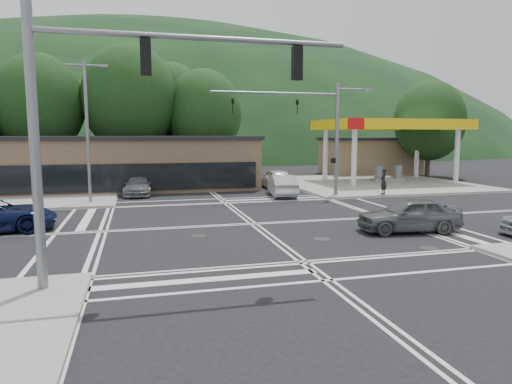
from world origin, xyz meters
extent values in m
plane|color=black|center=(0.00, 0.00, 0.00)|extent=(120.00, 120.00, 0.00)
cube|color=gray|center=(15.00, 15.00, 0.07)|extent=(16.00, 16.00, 0.15)
cube|color=gray|center=(-15.00, 15.00, 0.07)|extent=(16.00, 16.00, 0.15)
cylinder|color=silver|center=(12.00, 13.00, 2.50)|extent=(0.44, 0.44, 5.00)
cylinder|color=silver|center=(12.00, 19.00, 2.50)|extent=(0.44, 0.44, 5.00)
cylinder|color=silver|center=(22.00, 13.00, 2.50)|extent=(0.44, 0.44, 5.00)
cylinder|color=silver|center=(22.00, 19.00, 2.50)|extent=(0.44, 0.44, 5.00)
cube|color=silver|center=(17.00, 16.00, 5.30)|extent=(12.00, 8.00, 0.60)
cube|color=yellow|center=(17.00, 12.00, 5.30)|extent=(12.20, 0.25, 0.90)
cube|color=yellow|center=(17.00, 20.00, 5.30)|extent=(12.20, 0.25, 0.90)
cube|color=yellow|center=(11.00, 16.00, 5.30)|extent=(0.25, 8.20, 0.90)
cube|color=yellow|center=(23.00, 16.00, 5.30)|extent=(0.25, 8.20, 0.90)
cube|color=red|center=(11.50, 11.85, 5.30)|extent=(1.40, 0.12, 0.90)
cube|color=gray|center=(17.00, 16.00, 0.25)|extent=(3.00, 1.00, 0.30)
cube|color=slate|center=(16.00, 16.00, 0.95)|extent=(0.60, 0.50, 1.30)
cube|color=slate|center=(18.00, 16.00, 0.95)|extent=(0.60, 0.50, 1.30)
cube|color=#846B4F|center=(20.00, 25.00, 1.90)|extent=(10.00, 6.00, 3.80)
cube|color=brown|center=(-8.00, 17.00, 2.00)|extent=(24.00, 8.00, 4.00)
ellipsoid|color=black|center=(0.00, 90.00, 0.00)|extent=(252.00, 126.00, 140.00)
cylinder|color=#382619|center=(-14.00, 24.00, 2.42)|extent=(0.50, 0.50, 4.84)
ellipsoid|color=black|center=(-14.00, 24.00, 7.15)|extent=(8.00, 8.00, 9.20)
cylinder|color=#382619|center=(-6.00, 24.00, 2.64)|extent=(0.50, 0.50, 5.28)
ellipsoid|color=black|center=(-6.00, 24.00, 7.80)|extent=(9.00, 9.00, 10.35)
cylinder|color=#382619|center=(1.00, 24.00, 2.20)|extent=(0.50, 0.50, 4.40)
ellipsoid|color=black|center=(1.00, 24.00, 6.50)|extent=(7.60, 7.60, 8.74)
cylinder|color=#382619|center=(-2.00, 28.00, 2.42)|extent=(0.50, 0.50, 4.84)
ellipsoid|color=black|center=(-2.00, 28.00, 7.15)|extent=(8.40, 8.40, 9.66)
cylinder|color=#382619|center=(24.00, 20.00, 1.98)|extent=(0.50, 0.50, 3.96)
ellipsoid|color=black|center=(24.00, 20.00, 5.85)|extent=(7.20, 7.20, 8.28)
cylinder|color=slate|center=(-8.50, 9.00, 4.50)|extent=(0.20, 0.20, 9.00)
cylinder|color=slate|center=(-8.50, 9.00, 8.70)|extent=(2.20, 0.12, 0.12)
cube|color=slate|center=(-7.40, 9.00, 8.70)|extent=(0.60, 0.25, 0.15)
cylinder|color=slate|center=(8.20, 8.20, 4.00)|extent=(0.28, 0.28, 8.00)
cylinder|color=slate|center=(3.70, 8.20, 7.20)|extent=(9.00, 0.16, 0.16)
imported|color=black|center=(5.20, 8.20, 6.30)|extent=(0.16, 0.20, 1.00)
imported|color=black|center=(0.70, 8.20, 6.30)|extent=(0.16, 0.20, 1.00)
cylinder|color=slate|center=(9.40, 8.20, 7.60)|extent=(2.40, 0.12, 0.12)
cube|color=slate|center=(10.50, 8.20, 7.60)|extent=(0.70, 0.30, 0.15)
cube|color=black|center=(7.95, 8.20, 2.60)|extent=(0.25, 0.30, 0.35)
cylinder|color=slate|center=(-8.20, -8.20, 4.00)|extent=(0.28, 0.28, 8.00)
cylinder|color=slate|center=(-3.70, -8.20, 7.20)|extent=(9.00, 0.16, 0.16)
cube|color=black|center=(-5.20, -8.20, 6.60)|extent=(0.30, 0.25, 1.00)
cube|color=black|center=(-0.70, -8.20, 6.60)|extent=(0.30, 0.25, 1.00)
imported|color=#555759|center=(6.46, -3.59, 0.79)|extent=(4.83, 2.44, 1.58)
imported|color=#B9BBC1|center=(4.56, 9.43, 0.78)|extent=(2.38, 4.93, 1.56)
imported|color=beige|center=(5.50, 14.00, 0.81)|extent=(1.98, 4.79, 1.62)
imported|color=slate|center=(-5.50, 12.74, 0.68)|extent=(2.23, 4.83, 1.37)
imported|color=black|center=(11.57, 7.50, 1.10)|extent=(0.82, 0.80, 1.90)
camera|label=1|loc=(-5.52, -21.72, 4.45)|focal=32.00mm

